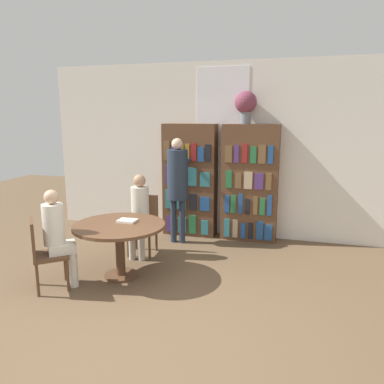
{
  "coord_description": "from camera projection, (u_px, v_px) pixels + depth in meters",
  "views": [
    {
      "loc": [
        1.34,
        -3.13,
        2.11
      ],
      "look_at": [
        -0.11,
        1.79,
        1.05
      ],
      "focal_mm": 35.0,
      "sensor_mm": 36.0,
      "label": 1
    }
  ],
  "objects": [
    {
      "name": "librarian_standing",
      "position": [
        178.0,
        179.0,
        6.11
      ],
      "size": [
        0.34,
        0.61,
        1.75
      ],
      "color": "#232D3D",
      "rests_on": "ground_plane"
    },
    {
      "name": "chair_near_camera",
      "position": [
        43.0,
        251.0,
        4.52
      ],
      "size": [
        0.56,
        0.56,
        0.9
      ],
      "rotation": [
        0.0,
        0.0,
        -0.87
      ],
      "color": "brown",
      "rests_on": "ground_plane"
    },
    {
      "name": "chair_left_side",
      "position": [
        144.0,
        221.0,
        5.78
      ],
      "size": [
        0.43,
        0.43,
        0.9
      ],
      "rotation": [
        0.0,
        0.0,
        -3.07
      ],
      "color": "brown",
      "rests_on": "ground_plane"
    },
    {
      "name": "wall_back",
      "position": [
        222.0,
        150.0,
        6.52
      ],
      "size": [
        6.4,
        0.07,
        3.0
      ],
      "color": "silver",
      "rests_on": "ground_plane"
    },
    {
      "name": "flower_vase",
      "position": [
        246.0,
        104.0,
        6.07
      ],
      "size": [
        0.36,
        0.36,
        0.53
      ],
      "color": "slate",
      "rests_on": "bookshelf_right"
    },
    {
      "name": "bookshelf_left",
      "position": [
        190.0,
        180.0,
        6.59
      ],
      "size": [
        0.93,
        0.34,
        1.96
      ],
      "color": "brown",
      "rests_on": "ground_plane"
    },
    {
      "name": "ground_plane",
      "position": [
        152.0,
        330.0,
        3.73
      ],
      "size": [
        16.0,
        16.0,
        0.0
      ],
      "primitive_type": "plane",
      "color": "brown"
    },
    {
      "name": "reading_table",
      "position": [
        119.0,
        233.0,
        4.87
      ],
      "size": [
        1.19,
        1.19,
        0.72
      ],
      "color": "brown",
      "rests_on": "ground_plane"
    },
    {
      "name": "seated_reader_left",
      "position": [
        139.0,
        211.0,
        5.57
      ],
      "size": [
        0.29,
        0.38,
        1.25
      ],
      "rotation": [
        0.0,
        0.0,
        -3.07
      ],
      "color": "beige",
      "rests_on": "ground_plane"
    },
    {
      "name": "bookshelf_right",
      "position": [
        250.0,
        183.0,
        6.3
      ],
      "size": [
        0.93,
        0.34,
        1.96
      ],
      "color": "brown",
      "rests_on": "ground_plane"
    },
    {
      "name": "seated_reader_right",
      "position": [
        58.0,
        233.0,
        4.55
      ],
      "size": [
        0.41,
        0.4,
        1.24
      ],
      "rotation": [
        0.0,
        0.0,
        -0.87
      ],
      "color": "silver",
      "rests_on": "ground_plane"
    },
    {
      "name": "open_book_on_table",
      "position": [
        127.0,
        221.0,
        4.94
      ],
      "size": [
        0.24,
        0.18,
        0.03
      ],
      "color": "silver",
      "rests_on": "reading_table"
    }
  ]
}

